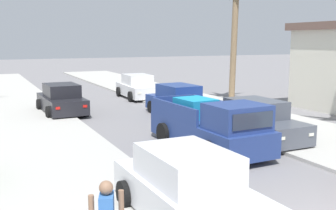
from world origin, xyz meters
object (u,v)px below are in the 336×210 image
object	(u,v)px
car_left_mid	(256,122)
car_left_far	(179,101)
car_right_near	(62,100)
pickup_truck	(210,127)
car_left_near	(138,87)
car_right_mid	(188,190)

from	to	relation	value
car_left_mid	car_left_far	distance (m)	5.83
car_right_near	pickup_truck	bearing A→B (deg)	-70.72
car_right_near	car_left_far	size ratio (longest dim) A/B	0.99
pickup_truck	car_left_mid	bearing A→B (deg)	11.30
car_left_near	car_right_mid	distance (m)	18.42
car_left_near	car_left_mid	xyz separation A→B (m)	(-0.04, -12.44, 0.00)
car_left_near	car_left_far	xyz separation A→B (m)	(-0.34, -6.62, 0.00)
pickup_truck	car_left_far	size ratio (longest dim) A/B	1.22
car_left_mid	car_right_mid	xyz separation A→B (m)	(-5.60, -5.09, 0.00)
car_left_mid	car_right_mid	size ratio (longest dim) A/B	1.00
pickup_truck	car_right_mid	xyz separation A→B (m)	(-3.32, -4.63, -0.11)
pickup_truck	car_right_near	xyz separation A→B (m)	(-3.24, 9.25, -0.11)
pickup_truck	car_left_near	bearing A→B (deg)	79.81
car_left_near	car_right_near	distance (m)	6.64
pickup_truck	car_right_near	distance (m)	9.81
car_left_near	car_left_mid	size ratio (longest dim) A/B	1.01
car_left_near	car_right_near	bearing A→B (deg)	-146.75
car_right_near	car_right_mid	distance (m)	13.89
car_left_near	car_right_mid	world-z (taller)	same
car_left_mid	car_left_far	size ratio (longest dim) A/B	0.99
pickup_truck	car_right_mid	world-z (taller)	pickup_truck
pickup_truck	car_left_near	xyz separation A→B (m)	(2.32, 12.90, -0.11)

